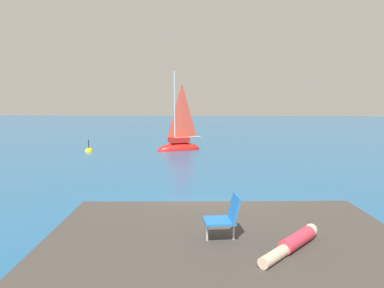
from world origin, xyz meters
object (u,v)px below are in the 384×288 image
at_px(beach_chair, 226,215).
at_px(marker_buoy, 89,152).
at_px(person_sunbather, 293,242).
at_px(sailboat_near, 179,145).

height_order(beach_chair, marker_buoy, beach_chair).
distance_m(person_sunbather, beach_chair, 1.19).
distance_m(sailboat_near, beach_chair, 19.76).
relative_size(person_sunbather, marker_buoy, 1.30).
distance_m(sailboat_near, person_sunbather, 20.24).
height_order(person_sunbather, marker_buoy, person_sunbather).
bearing_deg(beach_chair, person_sunbather, 154.33).
xyz_separation_m(beach_chair, marker_buoy, (-9.37, 18.11, -1.52)).
bearing_deg(sailboat_near, beach_chair, 70.63).
bearing_deg(marker_buoy, person_sunbather, -60.36).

